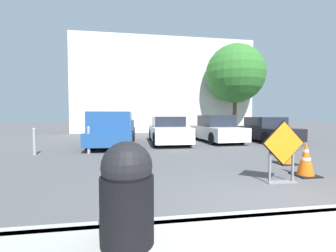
# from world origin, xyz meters

# --- Properties ---
(ground_plane) EXTENTS (96.00, 96.00, 0.00)m
(ground_plane) POSITION_xyz_m (0.00, 10.00, 0.00)
(ground_plane) COLOR #4C4C4F
(curb_lip) EXTENTS (28.54, 0.20, 0.14)m
(curb_lip) POSITION_xyz_m (0.00, 0.00, 0.07)
(curb_lip) COLOR #999993
(curb_lip) RESTS_ON ground_plane
(road_closed_sign) EXTENTS (0.97, 0.20, 1.35)m
(road_closed_sign) POSITION_xyz_m (0.94, 1.60, 0.73)
(road_closed_sign) COLOR black
(road_closed_sign) RESTS_ON ground_plane
(traffic_cone_nearest) EXTENTS (0.52, 0.52, 0.82)m
(traffic_cone_nearest) POSITION_xyz_m (1.87, 2.04, 0.40)
(traffic_cone_nearest) COLOR black
(traffic_cone_nearest) RESTS_ON ground_plane
(traffic_cone_second) EXTENTS (0.53, 0.53, 0.69)m
(traffic_cone_second) POSITION_xyz_m (2.30, 3.33, 0.33)
(traffic_cone_second) COLOR black
(traffic_cone_second) RESTS_ON ground_plane
(pickup_truck) EXTENTS (2.08, 5.41, 1.62)m
(pickup_truck) POSITION_xyz_m (-3.17, 8.35, 0.73)
(pickup_truck) COLOR navy
(pickup_truck) RESTS_ON ground_plane
(parked_car_nearest) EXTENTS (1.84, 4.64, 1.40)m
(parked_car_nearest) POSITION_xyz_m (-0.39, 9.04, 0.66)
(parked_car_nearest) COLOR white
(parked_car_nearest) RESTS_ON ground_plane
(parked_car_second) EXTENTS (1.98, 4.20, 1.47)m
(parked_car_second) POSITION_xyz_m (2.38, 9.21, 0.67)
(parked_car_second) COLOR silver
(parked_car_second) RESTS_ON ground_plane
(parked_car_third) EXTENTS (1.87, 4.06, 1.37)m
(parked_car_third) POSITION_xyz_m (5.14, 8.87, 0.63)
(parked_car_third) COLOR black
(parked_car_third) RESTS_ON ground_plane
(trash_bin) EXTENTS (0.55, 0.55, 1.05)m
(trash_bin) POSITION_xyz_m (-2.29, -0.44, 0.67)
(trash_bin) COLOR black
(trash_bin) RESTS_ON sidewalk_strip
(bollard_nearest) EXTENTS (0.12, 0.12, 1.04)m
(bollard_nearest) POSITION_xyz_m (-3.89, 6.12, 0.55)
(bollard_nearest) COLOR gray
(bollard_nearest) RESTS_ON ground_plane
(bollard_second) EXTENTS (0.12, 0.12, 1.01)m
(bollard_second) POSITION_xyz_m (-5.81, 6.12, 0.53)
(bollard_second) COLOR gray
(bollard_second) RESTS_ON ground_plane
(building_facade_backdrop) EXTENTS (15.78, 5.00, 8.21)m
(building_facade_backdrop) POSITION_xyz_m (0.60, 18.78, 4.10)
(building_facade_backdrop) COLOR beige
(building_facade_backdrop) RESTS_ON ground_plane
(street_tree_behind_lot) EXTENTS (4.82, 4.82, 7.33)m
(street_tree_behind_lot) POSITION_xyz_m (6.17, 14.95, 4.91)
(street_tree_behind_lot) COLOR #513823
(street_tree_behind_lot) RESTS_ON ground_plane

